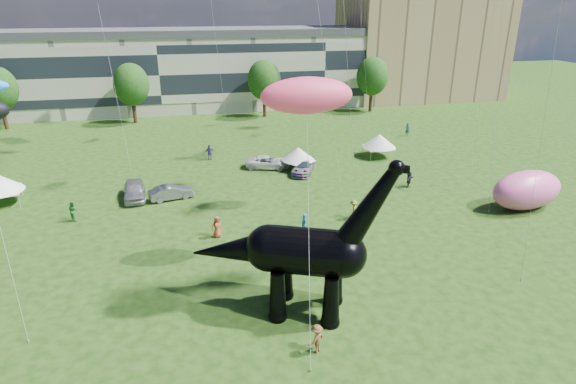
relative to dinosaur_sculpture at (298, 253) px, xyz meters
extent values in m
plane|color=#16330C|center=(-1.12, -1.38, -3.85)|extent=(220.00, 220.00, 0.00)
cube|color=beige|center=(-9.12, 60.62, 2.15)|extent=(78.00, 11.00, 12.00)
cube|color=tan|center=(38.88, 63.62, 7.15)|extent=(28.00, 18.00, 22.00)
cylinder|color=#382314|center=(-31.12, 51.62, -2.25)|extent=(0.56, 0.56, 3.20)
cylinder|color=#382314|center=(-13.12, 51.62, -2.25)|extent=(0.56, 0.56, 3.20)
ellipsoid|color=#14380F|center=(-13.12, 51.62, 2.47)|extent=(5.20, 5.20, 6.24)
cylinder|color=#382314|center=(6.88, 51.62, -2.25)|extent=(0.56, 0.56, 3.20)
ellipsoid|color=#14380F|center=(6.88, 51.62, 2.47)|extent=(5.20, 5.20, 6.24)
cylinder|color=#382314|center=(24.88, 51.62, -2.25)|extent=(0.56, 0.56, 3.20)
ellipsoid|color=#14380F|center=(24.88, 51.62, 2.47)|extent=(5.20, 5.20, 6.24)
cone|color=black|center=(-1.36, -0.66, -2.30)|extent=(1.40, 1.40, 3.09)
sphere|color=black|center=(-1.36, -0.66, -3.66)|extent=(1.13, 1.13, 1.13)
cone|color=black|center=(-0.48, 1.43, -2.30)|extent=(1.40, 1.40, 3.09)
sphere|color=black|center=(-0.48, 1.43, -3.66)|extent=(1.13, 1.13, 1.13)
cone|color=black|center=(1.50, -1.86, -2.30)|extent=(1.40, 1.40, 3.09)
sphere|color=black|center=(1.50, -1.86, -3.66)|extent=(1.13, 1.13, 1.13)
cone|color=black|center=(2.37, 0.24, -2.30)|extent=(1.40, 1.40, 3.09)
sphere|color=black|center=(2.37, 0.24, -3.66)|extent=(1.13, 1.13, 1.13)
cylinder|color=black|center=(0.41, -0.17, 0.17)|extent=(5.07, 4.24, 2.79)
sphere|color=black|center=(-1.59, 0.66, 0.17)|extent=(2.79, 2.79, 2.79)
sphere|color=black|center=(2.41, -1.01, 0.17)|extent=(2.68, 2.68, 2.68)
cone|color=black|center=(3.57, -1.50, 3.16)|extent=(4.18, 2.93, 5.46)
sphere|color=black|center=(4.73, -1.98, 5.53)|extent=(0.87, 0.87, 0.87)
cylinder|color=black|center=(5.02, -2.10, 5.48)|extent=(0.84, 0.70, 0.45)
cone|color=black|center=(-3.55, 1.49, -0.17)|extent=(5.87, 4.11, 3.03)
imported|color=#B9B8BD|center=(-10.96, 20.31, -3.03)|extent=(2.32, 4.97, 1.65)
imported|color=slate|center=(-7.56, 19.44, -3.17)|extent=(4.31, 2.33, 1.35)
imported|color=white|center=(2.87, 26.37, -3.18)|extent=(5.27, 3.49, 1.34)
imported|color=#595960|center=(6.32, 23.97, -3.15)|extent=(3.69, 5.23, 1.41)
cube|color=silver|center=(6.06, 25.24, -2.80)|extent=(3.78, 3.78, 0.11)
cone|color=silver|center=(6.06, 25.24, -2.04)|extent=(4.79, 4.79, 1.42)
cylinder|color=#999999|center=(5.41, 23.47, -3.33)|extent=(0.06, 0.06, 1.04)
cylinder|color=#999999|center=(7.83, 24.58, -3.33)|extent=(0.06, 0.06, 1.04)
cylinder|color=#999999|center=(4.30, 25.89, -3.33)|extent=(0.06, 0.06, 1.04)
cylinder|color=#999999|center=(6.71, 27.00, -3.33)|extent=(0.06, 0.06, 1.04)
cube|color=silver|center=(16.51, 27.69, -2.70)|extent=(3.22, 3.22, 0.13)
cone|color=silver|center=(16.51, 27.69, -1.87)|extent=(4.08, 4.08, 1.56)
cylinder|color=#999999|center=(15.01, 26.27, -3.28)|extent=(0.06, 0.06, 1.15)
cylinder|color=#999999|center=(17.93, 26.19, -3.28)|extent=(0.06, 0.06, 1.15)
cylinder|color=#999999|center=(15.10, 29.19, -3.28)|extent=(0.06, 0.06, 1.15)
cylinder|color=#999999|center=(18.02, 29.11, -3.28)|extent=(0.06, 0.06, 1.15)
cube|color=white|center=(-22.76, 21.64, -2.65)|extent=(3.83, 3.83, 0.13)
cylinder|color=#999999|center=(-20.97, 20.44, -3.25)|extent=(0.07, 0.07, 1.20)
cylinder|color=#999999|center=(-21.57, 23.43, -3.25)|extent=(0.07, 0.07, 1.20)
ellipsoid|color=pink|center=(23.45, 10.45, -2.09)|extent=(7.50, 4.53, 3.53)
imported|color=black|center=(15.62, 17.53, -3.02)|extent=(1.40, 1.47, 1.66)
imported|color=#285C94|center=(2.83, 9.64, -2.98)|extent=(0.56, 0.72, 1.74)
imported|color=#32637E|center=(24.03, 35.68, -2.91)|extent=(0.78, 0.81, 1.87)
imported|color=#AE4A2B|center=(-3.98, 10.64, -2.96)|extent=(0.98, 0.76, 1.79)
imported|color=#2F7630|center=(-15.61, 16.34, -2.95)|extent=(1.07, 1.11, 1.80)
imported|color=olive|center=(7.65, 11.58, -2.99)|extent=(1.00, 1.26, 1.71)
imported|color=#4D3A83|center=(-3.23, 30.77, -2.93)|extent=(1.12, 0.58, 1.83)
imported|color=brown|center=(0.09, -3.94, -3.00)|extent=(1.25, 1.16, 1.69)
ellipsoid|color=#DB3D5F|center=(0.90, 1.91, 8.73)|extent=(5.26, 5.42, 2.04)
camera|label=1|loc=(-5.80, -23.80, 13.63)|focal=30.00mm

